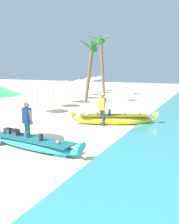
% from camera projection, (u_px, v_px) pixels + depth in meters
% --- Properties ---
extents(ground_plane, '(80.00, 80.00, 0.00)m').
position_uv_depth(ground_plane, '(21.00, 139.00, 11.17)').
color(ground_plane, beige).
extents(boat_cyan_foreground, '(4.67, 1.32, 0.73)m').
position_uv_depth(boat_cyan_foreground, '(32.00, 143.00, 9.79)').
color(boat_cyan_foreground, '#33B2BC').
rests_on(boat_cyan_foreground, ground).
extents(boat_yellow_midground, '(4.49, 2.39, 0.84)m').
position_uv_depth(boat_yellow_midground, '(114.00, 119.00, 13.93)').
color(boat_yellow_midground, yellow).
rests_on(boat_yellow_midground, ground).
extents(person_vendor_hatted, '(0.58, 0.44, 1.81)m').
position_uv_depth(person_vendor_hatted, '(102.00, 106.00, 13.54)').
color(person_vendor_hatted, '#333842').
rests_on(person_vendor_hatted, ground).
extents(person_tourist_customer, '(0.59, 0.36, 1.74)m').
position_uv_depth(person_tourist_customer, '(27.00, 121.00, 10.17)').
color(person_tourist_customer, green).
rests_on(person_tourist_customer, ground).
extents(parasol_row_0, '(1.60, 1.60, 1.91)m').
position_uv_depth(parasol_row_0, '(37.00, 87.00, 17.20)').
color(parasol_row_0, '#8E6B47').
rests_on(parasol_row_0, ground).
extents(parasol_row_1, '(1.60, 1.60, 1.91)m').
position_uv_depth(parasol_row_1, '(53.00, 84.00, 19.75)').
color(parasol_row_1, '#8E6B47').
rests_on(parasol_row_1, ground).
extents(parasol_row_2, '(1.60, 1.60, 1.91)m').
position_uv_depth(parasol_row_2, '(66.00, 82.00, 22.20)').
color(parasol_row_2, '#8E6B47').
rests_on(parasol_row_2, ground).
extents(parasol_row_3, '(1.60, 1.60, 1.91)m').
position_uv_depth(parasol_row_3, '(79.00, 81.00, 24.97)').
color(parasol_row_3, '#8E6B47').
rests_on(parasol_row_3, ground).
extents(parasol_row_4, '(1.60, 1.60, 1.91)m').
position_uv_depth(parasol_row_4, '(87.00, 79.00, 27.75)').
color(parasol_row_4, '#8E6B47').
rests_on(parasol_row_4, ground).
extents(parasol_row_5, '(1.60, 1.60, 1.91)m').
position_uv_depth(parasol_row_5, '(94.00, 78.00, 30.13)').
color(parasol_row_5, '#8E6B47').
rests_on(parasol_row_5, ground).
extents(parasol_row_6, '(1.60, 1.60, 1.91)m').
position_uv_depth(parasol_row_6, '(99.00, 77.00, 33.10)').
color(parasol_row_6, '#8E6B47').
rests_on(parasol_row_6, ground).
extents(palm_tree_tall_inland, '(2.83, 2.58, 6.44)m').
position_uv_depth(palm_tree_tall_inland, '(101.00, 47.00, 26.55)').
color(palm_tree_tall_inland, brown).
rests_on(palm_tree_tall_inland, ground).
extents(palm_tree_leaning_seaward, '(2.35, 2.66, 5.46)m').
position_uv_depth(palm_tree_leaning_seaward, '(92.00, 52.00, 21.35)').
color(palm_tree_leaning_seaward, brown).
rests_on(palm_tree_leaning_seaward, ground).
extents(cooler_box, '(0.49, 0.33, 0.34)m').
position_uv_depth(cooler_box, '(62.00, 152.00, 9.00)').
color(cooler_box, blue).
rests_on(cooler_box, ground).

